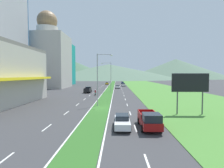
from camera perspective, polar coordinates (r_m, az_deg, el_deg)
name	(u,v)px	position (r m, az deg, el deg)	size (l,w,h in m)	color
ground_plane	(100,108)	(32.81, -3.71, -7.78)	(600.00, 600.00, 0.00)	#38383A
grass_median	(111,87)	(92.35, -0.31, -0.85)	(3.20, 240.00, 0.06)	#2D6023
grass_verge_right	(151,87)	(93.97, 12.34, -0.85)	(24.00, 240.00, 0.06)	#477F33
lane_dash_left_0	(2,161)	(15.76, -31.54, -20.20)	(0.16, 2.80, 0.01)	silver
lane_dash_left_1	(47,128)	(22.53, -20.03, -12.92)	(0.16, 2.80, 0.01)	silver
lane_dash_left_2	(66,113)	(29.94, -14.31, -8.89)	(0.16, 2.80, 0.01)	silver
lane_dash_left_3	(77,105)	(37.61, -10.94, -6.45)	(0.16, 2.80, 0.01)	silver
lane_dash_left_4	(85,99)	(45.40, -8.75, -4.82)	(0.16, 2.80, 0.01)	silver
lane_dash_left_5	(89,96)	(53.27, -7.20, -3.67)	(0.16, 2.80, 0.01)	silver
lane_dash_left_6	(93,93)	(61.19, -6.06, -2.81)	(0.16, 2.80, 0.01)	silver
lane_dash_left_7	(96,91)	(69.13, -5.18, -2.15)	(0.16, 2.80, 0.01)	silver
lane_dash_left_8	(98,89)	(77.09, -4.48, -1.62)	(0.16, 2.80, 0.01)	silver
lane_dash_left_9	(100,88)	(85.07, -3.92, -1.20)	(0.16, 2.80, 0.01)	silver
lane_dash_left_10	(101,87)	(93.06, -3.45, -0.84)	(0.16, 2.80, 0.01)	silver
lane_dash_left_11	(102,86)	(101.06, -3.05, -0.55)	(0.16, 2.80, 0.01)	silver
lane_dash_left_12	(104,85)	(109.06, -2.71, -0.29)	(0.16, 2.80, 0.01)	silver
lane_dash_left_13	(104,84)	(117.07, -2.42, -0.07)	(0.16, 2.80, 0.01)	silver
lane_dash_right_0	(148,163)	(13.71, 11.27, -23.46)	(0.16, 2.80, 0.01)	silver
lane_dash_right_1	(135,128)	(21.15, 7.48, -13.82)	(0.16, 2.80, 0.01)	silver
lane_dash_right_2	(130,113)	(28.91, 5.81, -9.24)	(0.16, 2.80, 0.01)	silver
lane_dash_right_3	(127,105)	(36.80, 4.87, -6.61)	(0.16, 2.80, 0.01)	silver
lane_dash_right_4	(125,99)	(44.73, 4.27, -4.91)	(0.16, 2.80, 0.01)	silver
lane_dash_right_5	(124,96)	(52.70, 3.85, -3.72)	(0.16, 2.80, 0.01)	silver
lane_dash_right_6	(123,93)	(60.69, 3.54, -2.85)	(0.16, 2.80, 0.01)	silver
lane_dash_right_7	(122,91)	(68.69, 3.31, -2.17)	(0.16, 2.80, 0.01)	silver
lane_dash_right_8	(122,89)	(76.70, 3.12, -1.64)	(0.16, 2.80, 0.01)	silver
lane_dash_right_9	(121,88)	(84.72, 2.97, -1.21)	(0.16, 2.80, 0.01)	silver
lane_dash_right_10	(121,87)	(92.74, 2.85, -0.86)	(0.16, 2.80, 0.01)	silver
lane_dash_right_11	(121,86)	(100.76, 2.74, -0.56)	(0.16, 2.80, 0.01)	silver
lane_dash_right_12	(120,85)	(108.78, 2.65, -0.30)	(0.16, 2.80, 0.01)	silver
lane_dash_right_13	(120,84)	(116.81, 2.57, -0.08)	(0.16, 2.80, 0.01)	silver
edge_line_median_left	(108,87)	(92.43, -1.40, -0.87)	(0.16, 240.00, 0.01)	silver
edge_line_median_right	(114,87)	(92.31, 0.77, -0.87)	(0.16, 240.00, 0.01)	silver
domed_building	(48,57)	(91.66, -19.77, 8.11)	(18.47, 18.47, 36.27)	#B7B2A8
midrise_colored	(61,65)	(117.85, -15.89, 5.95)	(14.71, 14.71, 25.13)	teal
hill_far_left	(74,70)	(290.53, -12.08, 4.41)	(132.73, 132.73, 28.06)	#47664C
hill_far_center	(109,72)	(286.00, -1.02, 3.99)	(224.44, 224.44, 23.02)	#516B56
hill_far_right	(176,69)	(328.91, 19.65, 4.60)	(172.95, 172.95, 33.50)	#516B56
street_lamp_near	(99,76)	(34.69, -4.17, 2.45)	(3.10, 0.37, 10.16)	#99999E
street_lamp_mid	(110,75)	(63.14, -0.70, 2.84)	(3.52, 0.35, 10.45)	#99999E
billboard_roadside	(190,84)	(29.69, 23.69, -0.06)	(5.64, 0.28, 6.33)	#4C4C51
car_0	(118,87)	(80.58, 1.80, -0.89)	(1.99, 4.15, 1.45)	silver
car_1	(107,83)	(112.18, -1.61, 0.19)	(1.90, 4.65, 1.51)	yellow
car_2	(123,85)	(96.31, 3.66, -0.24)	(2.02, 4.40, 1.61)	silver
car_3	(122,121)	(20.95, 3.23, -11.78)	(1.85, 4.59, 1.53)	silver
car_4	(123,83)	(123.13, 3.37, 0.42)	(1.86, 4.77, 1.48)	navy
pickup_truck_0	(88,90)	(61.93, -7.69, -1.84)	(2.18, 5.40, 2.00)	black
pickup_truck_1	(149,120)	(20.99, 11.85, -11.22)	(2.18, 5.40, 2.00)	maroon
motorcycle_rider	(95,93)	(53.53, -5.34, -2.83)	(0.36, 2.00, 1.80)	black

